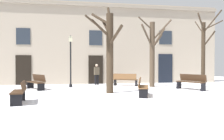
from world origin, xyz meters
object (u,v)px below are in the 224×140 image
Objects in this scene: bench_by_litter_bin at (125,79)px; tree_near_facade at (204,50)px; tree_foreground at (109,48)px; bench_facing_shops at (191,82)px; bench_back_to_back_right at (36,82)px; person_crossing_plaza at (97,73)px; streetlamp at (71,55)px; bench_far_corner at (142,87)px; bench_near_center_tree at (20,92)px; tree_right_of_center at (153,51)px.

tree_near_facade is at bearing -169.78° from bench_by_litter_bin.
bench_by_litter_bin is (1.89, 4.07, -1.96)m from tree_foreground.
tree_near_facade is 2.92m from bench_facing_shops.
bench_back_to_back_right is 4.90m from person_crossing_plaza.
bench_back_to_back_right is at bearing 147.16° from tree_foreground.
streetlamp reaches higher than person_crossing_plaza.
streetlamp is 1.84× the size of bench_back_to_back_right.
bench_far_corner is at bearing -91.59° from person_crossing_plaza.
tree_near_facade is 3.18× the size of bench_near_center_tree.
bench_by_litter_bin is (-4.94, 1.97, -2.03)m from tree_near_facade.
person_crossing_plaza reaches higher than bench_near_center_tree.
tree_near_facade reaches higher than bench_far_corner.
tree_near_facade is at bearing 108.82° from bench_near_center_tree.
tree_near_facade is 12.08m from bench_near_center_tree.
bench_back_to_back_right is (0.02, 5.27, 0.02)m from bench_near_center_tree.
tree_near_facade is 6.80m from bench_far_corner.
bench_near_center_tree is 5.62m from bench_far_corner.
bench_near_center_tree is (-7.62, -5.61, -1.99)m from tree_right_of_center.
tree_foreground reaches higher than bench_back_to_back_right.
bench_by_litter_bin is (3.87, 0.37, -1.69)m from streetlamp.
person_crossing_plaza is at bearing -2.29° from bench_by_litter_bin.
bench_facing_shops reaches higher than bench_near_center_tree.
tree_right_of_center is at bearing -47.41° from person_crossing_plaza.
tree_right_of_center reaches higher than bench_near_center_tree.
tree_foreground reaches higher than bench_by_litter_bin.
streetlamp is 2.24× the size of person_crossing_plaza.
streetlamp is 2.02× the size of bench_by_litter_bin.
tree_near_facade is 7.15m from tree_foreground.
streetlamp is (-5.51, 0.73, -0.30)m from tree_right_of_center.
tree_foreground is 2.67× the size of bench_far_corner.
tree_near_facade reaches higher than bench_by_litter_bin.
bench_back_to_back_right reaches higher than bench_near_center_tree.
bench_facing_shops is at bearing 166.58° from bench_by_litter_bin.
bench_by_litter_bin is at bearing 133.65° from bench_near_center_tree.
bench_by_litter_bin is (5.98, 6.72, 0.00)m from bench_near_center_tree.
bench_facing_shops is (5.18, 0.73, -1.91)m from tree_foreground.
bench_far_corner reaches higher than bench_by_litter_bin.
tree_right_of_center is 2.62× the size of bench_far_corner.
tree_foreground reaches higher than person_crossing_plaza.
bench_facing_shops is at bearing -40.32° from bench_far_corner.
tree_right_of_center is 0.93× the size of tree_near_facade.
bench_far_corner is (5.47, -4.09, -0.01)m from bench_back_to_back_right.
bench_back_to_back_right reaches higher than bench_by_litter_bin.
bench_back_to_back_right is (-7.60, -0.34, -1.97)m from tree_right_of_center.
bench_back_to_back_right is at bearing -159.22° from person_crossing_plaza.
bench_far_corner is at bearing -146.71° from tree_near_facade.
bench_near_center_tree is 8.99m from bench_by_litter_bin.
tree_right_of_center is at bearing 64.63° from bench_back_to_back_right.
streetlamp is (-8.81, 1.60, -0.34)m from tree_near_facade.
tree_right_of_center is at bearing -7.59° from streetlamp.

